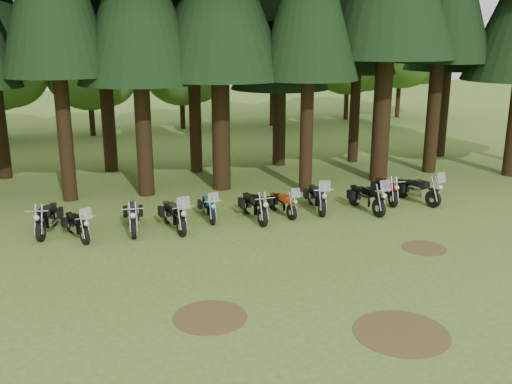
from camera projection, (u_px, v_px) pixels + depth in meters
ground at (297, 271)px, 16.36m from camera, size 120.00×120.00×0.00m
decid_3 at (92, 67)px, 37.00m from camera, size 6.12×5.95×7.65m
decid_4 at (185, 67)px, 39.91m from camera, size 5.93×5.76×7.41m
decid_5 at (279, 39)px, 40.73m from camera, size 8.45×8.21×10.56m
decid_6 at (353, 52)px, 44.04m from camera, size 7.06×6.86×8.82m
decid_7 at (408, 39)px, 44.90m from camera, size 8.44×8.20×10.55m
dirt_patch_0 at (210, 317)px, 13.67m from camera, size 1.80×1.80×0.01m
dirt_patch_1 at (424, 248)px, 18.08m from camera, size 1.40×1.40×0.01m
dirt_patch_2 at (401, 333)px, 12.95m from camera, size 2.20×2.20×0.01m
motorcycle_0 at (47, 219)px, 19.38m from camera, size 0.64×2.28×0.94m
motorcycle_1 at (77, 226)px, 18.84m from camera, size 0.90×2.02×1.29m
motorcycle_2 at (133, 217)px, 19.59m from camera, size 0.40×2.31×0.94m
motorcycle_3 at (174, 216)px, 19.70m from camera, size 0.63×2.33×1.46m
motorcycle_4 at (209, 208)px, 20.84m from camera, size 0.37×1.98×1.25m
motorcycle_5 at (254, 207)px, 20.74m from camera, size 0.39×2.29×0.93m
motorcycle_6 at (283, 204)px, 21.32m from camera, size 0.59×2.01×1.26m
motorcycle_7 at (317, 198)px, 21.85m from camera, size 0.63×2.33×1.46m
motorcycle_8 at (367, 199)px, 21.74m from camera, size 0.58×2.38×1.49m
motorcycle_9 at (386, 190)px, 23.04m from camera, size 0.44×2.24×0.91m
motorcycle_10 at (418, 191)px, 22.85m from camera, size 0.92×2.33×1.48m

